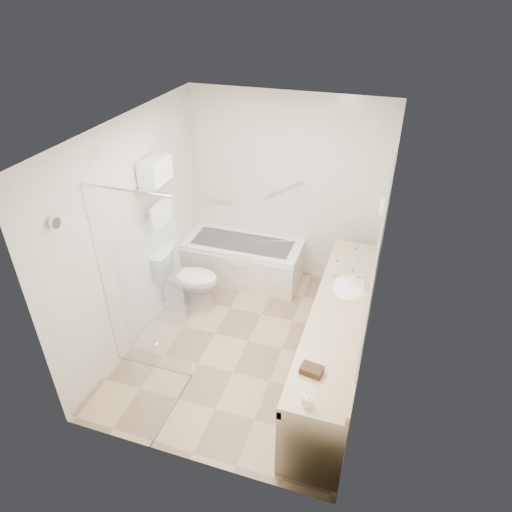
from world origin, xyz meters
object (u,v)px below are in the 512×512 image
(bathtub, at_px, (243,260))
(toilet, at_px, (187,279))
(vanity_counter, at_px, (338,325))
(amenity_basket, at_px, (312,370))
(water_bottle_left, at_px, (352,278))

(bathtub, xyz_separation_m, toilet, (-0.45, -0.81, 0.12))
(vanity_counter, bearing_deg, amenity_basket, -96.07)
(bathtub, bearing_deg, amenity_basket, -58.13)
(toilet, height_order, amenity_basket, amenity_basket)
(toilet, distance_m, water_bottle_left, 2.09)
(toilet, bearing_deg, vanity_counter, -112.42)
(amenity_basket, xyz_separation_m, water_bottle_left, (0.14, 1.34, 0.07))
(vanity_counter, distance_m, water_bottle_left, 0.53)
(bathtub, distance_m, amenity_basket, 2.77)
(bathtub, relative_size, toilet, 1.98)
(bathtub, xyz_separation_m, amenity_basket, (1.43, -2.30, 0.61))
(toilet, bearing_deg, bathtub, -35.16)
(vanity_counter, xyz_separation_m, amenity_basket, (-0.10, -0.91, 0.24))
(toilet, relative_size, water_bottle_left, 3.77)
(vanity_counter, distance_m, toilet, 2.07)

